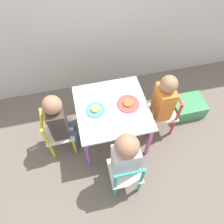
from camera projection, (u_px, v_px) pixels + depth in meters
ground_plane at (112, 135)px, 2.30m from camera, size 6.00×6.00×0.00m
kids_table at (112, 112)px, 1.96m from camera, size 0.63×0.63×0.49m
chair_red at (164, 113)px, 2.16m from camera, size 0.27×0.27×0.51m
chair_yellow at (57, 133)px, 2.03m from camera, size 0.26×0.26×0.51m
chair_teal at (125, 174)px, 1.80m from camera, size 0.26×0.26×0.51m
child_right at (162, 102)px, 1.99m from camera, size 0.21×0.20×0.76m
child_left at (60, 120)px, 1.88m from camera, size 0.21×0.20×0.75m
child_front at (125, 157)px, 1.66m from camera, size 0.20×0.22×0.77m
plate_right at (128, 104)px, 1.91m from camera, size 0.20×0.20×0.03m
plate_left at (95, 110)px, 1.87m from camera, size 0.17×0.17×0.03m
storage_bin at (187, 107)px, 2.41m from camera, size 0.34×0.27×0.17m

